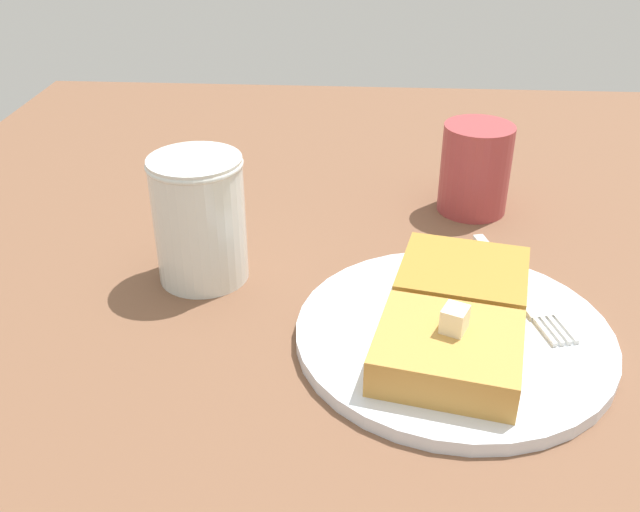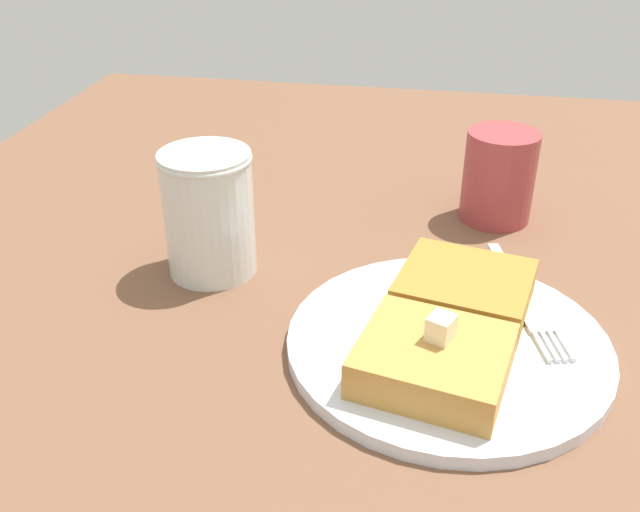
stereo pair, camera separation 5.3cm
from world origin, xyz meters
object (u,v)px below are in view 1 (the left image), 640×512
(plate, at_px, (453,335))
(fork, at_px, (523,291))
(syrup_jar, at_px, (200,222))
(coffee_mug, at_px, (475,168))

(plate, bearing_deg, fork, -47.89)
(fork, relative_size, syrup_jar, 1.51)
(syrup_jar, bearing_deg, plate, -111.55)
(fork, height_order, syrup_jar, syrup_jar)
(fork, distance_m, coffee_mug, 0.17)
(syrup_jar, bearing_deg, fork, -95.74)
(plate, xyz_separation_m, coffee_mug, (0.22, -0.04, 0.04))
(syrup_jar, height_order, coffee_mug, syrup_jar)
(fork, relative_size, coffee_mug, 1.67)
(coffee_mug, bearing_deg, syrup_jar, 121.26)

